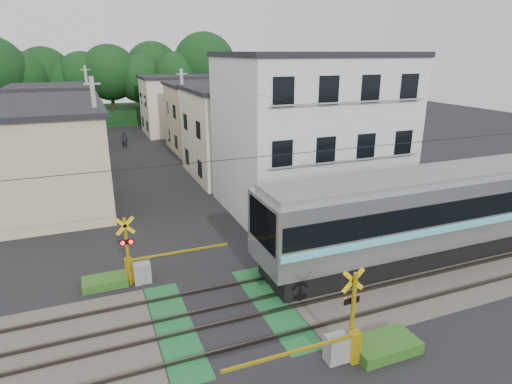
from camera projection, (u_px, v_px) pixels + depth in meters
name	position (u px, v px, depth m)	size (l,w,h in m)	color
ground	(225.00, 316.00, 15.81)	(120.00, 120.00, 0.00)	black
track_bed	(225.00, 315.00, 15.80)	(120.00, 120.00, 0.14)	#47423A
crossing_signal_near	(340.00, 342.00, 13.28)	(4.74, 0.65, 3.09)	yellow
crossing_signal_far	(139.00, 267.00, 17.90)	(4.74, 0.65, 3.09)	yellow
apartment_block	(310.00, 133.00, 25.73)	(10.20, 8.36, 9.30)	silver
houses_row	(137.00, 124.00, 37.75)	(22.07, 31.35, 6.80)	#C8B48D
tree_hill	(116.00, 81.00, 56.58)	(40.00, 13.77, 11.89)	#113413
catenary	(368.00, 201.00, 16.81)	(60.00, 5.04, 7.00)	#2D2D33
utility_poles	(124.00, 120.00, 34.46)	(7.90, 42.00, 8.00)	#A5A5A0
pedestrian	(124.00, 140.00, 42.93)	(0.63, 0.41, 1.73)	black
weed_patches	(270.00, 303.00, 16.30)	(10.25, 8.80, 0.40)	#2D5E1E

